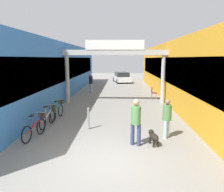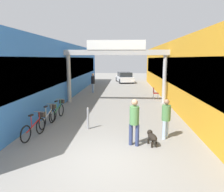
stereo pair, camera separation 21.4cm
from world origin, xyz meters
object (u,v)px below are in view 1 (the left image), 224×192
at_px(pedestrian_with_dog, 136,119).
at_px(cafe_chair_red_nearer, 153,92).
at_px(pedestrian_companion, 167,116).
at_px(bicycle_silver_second, 48,117).
at_px(dog_on_leash, 153,136).
at_px(bollard_post_metal, 88,118).
at_px(pedestrian_carrying_crate, 91,82).
at_px(parked_car_white, 122,77).
at_px(bicycle_red_nearest, 36,127).
at_px(bicycle_green_third, 58,110).

relative_size(pedestrian_with_dog, cafe_chair_red_nearer, 1.92).
relative_size(pedestrian_with_dog, pedestrian_companion, 1.09).
relative_size(pedestrian_companion, bicycle_silver_second, 0.93).
xyz_separation_m(dog_on_leash, bollard_post_metal, (-2.62, 1.67, 0.19)).
distance_m(pedestrian_carrying_crate, parked_car_white, 9.27).
distance_m(dog_on_leash, cafe_chair_red_nearer, 9.19).
xyz_separation_m(bicycle_red_nearest, cafe_chair_red_nearer, (5.86, 8.56, 0.10)).
bearing_deg(cafe_chair_red_nearer, dog_on_leash, -98.16).
xyz_separation_m(bicycle_red_nearest, parked_car_white, (3.49, 20.36, 0.21)).
bearing_deg(pedestrian_with_dog, pedestrian_carrying_crate, 105.05).
xyz_separation_m(pedestrian_with_dog, cafe_chair_red_nearer, (1.95, 9.17, -0.44)).
bearing_deg(pedestrian_companion, dog_on_leash, -130.79).
height_order(bicycle_red_nearest, bicycle_silver_second, same).
relative_size(bicycle_green_third, parked_car_white, 0.40).
distance_m(pedestrian_carrying_crate, bicycle_green_third, 8.79).
distance_m(pedestrian_carrying_crate, bicycle_silver_second, 10.05).
relative_size(pedestrian_carrying_crate, bicycle_red_nearest, 1.05).
xyz_separation_m(bicycle_green_third, bollard_post_metal, (1.85, -1.65, 0.06)).
distance_m(bicycle_red_nearest, bicycle_silver_second, 1.53).
relative_size(dog_on_leash, bollard_post_metal, 0.72).
xyz_separation_m(dog_on_leash, cafe_chair_red_nearer, (1.30, 9.09, 0.23)).
bearing_deg(cafe_chair_red_nearer, bicycle_silver_second, -129.82).
bearing_deg(pedestrian_carrying_crate, cafe_chair_red_nearer, -29.75).
bearing_deg(pedestrian_companion, bicycle_red_nearest, -178.06).
bearing_deg(bollard_post_metal, cafe_chair_red_nearer, 62.17).
bearing_deg(pedestrian_with_dog, bollard_post_metal, 138.37).
xyz_separation_m(dog_on_leash, bicycle_red_nearest, (-4.56, 0.54, 0.13)).
xyz_separation_m(pedestrian_carrying_crate, bicycle_silver_second, (-0.64, -10.01, -0.58)).
height_order(pedestrian_carrying_crate, bicycle_silver_second, pedestrian_carrying_crate).
relative_size(pedestrian_with_dog, parked_car_white, 0.40).
bearing_deg(bicycle_silver_second, pedestrian_companion, -14.70).
bearing_deg(dog_on_leash, bicycle_red_nearest, 173.29).
height_order(pedestrian_with_dog, cafe_chair_red_nearer, pedestrian_with_dog).
xyz_separation_m(pedestrian_carrying_crate, bicycle_red_nearest, (-0.64, -11.54, -0.58)).
relative_size(pedestrian_with_dog, bicycle_silver_second, 1.01).
xyz_separation_m(pedestrian_carrying_crate, parked_car_white, (2.85, 8.82, -0.37)).
relative_size(dog_on_leash, cafe_chair_red_nearer, 0.80).
height_order(pedestrian_with_dog, pedestrian_carrying_crate, pedestrian_carrying_crate).
bearing_deg(parked_car_white, bollard_post_metal, -94.61).
relative_size(pedestrian_with_dog, bicycle_green_third, 1.01).
bearing_deg(bicycle_red_nearest, cafe_chair_red_nearer, 55.60).
distance_m(pedestrian_with_dog, dog_on_leash, 0.93).
bearing_deg(bicycle_red_nearest, pedestrian_carrying_crate, 86.85).
distance_m(bicycle_green_third, bollard_post_metal, 2.49).
distance_m(bicycle_silver_second, bollard_post_metal, 1.98).
relative_size(bicycle_red_nearest, bicycle_silver_second, 0.99).
bearing_deg(pedestrian_companion, bicycle_green_third, 152.84).
height_order(pedestrian_companion, bicycle_red_nearest, pedestrian_companion).
height_order(bicycle_red_nearest, cafe_chair_red_nearer, bicycle_red_nearest).
relative_size(pedestrian_companion, parked_car_white, 0.37).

